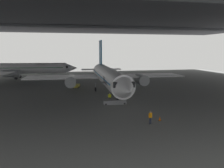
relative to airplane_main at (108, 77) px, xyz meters
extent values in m
plane|color=slate|center=(0.29, -5.14, -3.43)|extent=(110.00, 110.00, 0.00)
cube|color=#38383D|center=(0.29, 8.61, 13.44)|extent=(121.00, 99.00, 1.20)
cube|color=#4C4F54|center=(0.29, 25.11, 12.44)|extent=(115.50, 0.50, 0.70)
cylinder|color=white|center=(-0.03, -0.63, 0.02)|extent=(4.82, 27.74, 3.70)
cone|color=white|center=(-0.66, -16.09, 0.02)|extent=(3.81, 4.59, 3.63)
cube|color=black|center=(-0.56, -13.75, 0.48)|extent=(3.25, 2.72, 0.81)
cone|color=white|center=(0.60, 14.83, 0.39)|extent=(3.39, 6.05, 3.15)
cube|color=#1972B2|center=(0.51, 12.49, 4.90)|extent=(0.40, 4.05, 6.06)
cube|color=white|center=(3.06, 11.38, 0.58)|extent=(4.83, 3.22, 0.16)
cube|color=white|center=(-2.12, 11.59, 0.58)|extent=(4.83, 3.22, 0.16)
cube|color=white|center=(9.75, 3.45, -0.35)|extent=(15.75, 7.36, 0.24)
cylinder|color=#9EA3A8|center=(7.81, 1.51, -1.00)|extent=(2.49, 4.90, 2.30)
cube|color=white|center=(-9.43, 4.23, -0.35)|extent=(15.75, 7.36, 0.24)
cylinder|color=#9EA3A8|center=(-7.66, 2.14, -1.00)|extent=(2.49, 4.90, 2.30)
cube|color=#1972B2|center=(-0.03, -0.63, 0.30)|extent=(4.82, 25.72, 0.16)
cylinder|color=#9EA3A8|center=(-0.40, -9.88, -2.18)|extent=(0.20, 0.20, 1.15)
cylinder|color=black|center=(-0.40, -9.88, -2.98)|extent=(0.34, 0.91, 0.90)
cylinder|color=#9EA3A8|center=(2.53, 1.96, -2.18)|extent=(0.20, 0.20, 1.15)
cylinder|color=black|center=(2.53, 1.96, -2.98)|extent=(0.34, 0.91, 0.90)
cylinder|color=#9EA3A8|center=(-2.37, 2.16, -2.18)|extent=(0.20, 0.20, 1.15)
cylinder|color=black|center=(-2.37, 2.16, -2.98)|extent=(0.34, 0.91, 0.90)
cube|color=slate|center=(-0.93, -10.03, -3.08)|extent=(3.86, 1.65, 0.70)
cube|color=slate|center=(-0.93, -10.03, -1.26)|extent=(3.58, 1.44, 3.03)
cube|color=slate|center=(-2.66, -9.96, 0.20)|extent=(1.15, 1.34, 0.12)
cylinder|color=black|center=(-2.68, -10.56, 0.70)|extent=(0.06, 0.06, 1.00)
cylinder|color=black|center=(-2.63, -9.36, 0.70)|extent=(0.06, 0.06, 1.00)
cylinder|color=black|center=(-2.52, -10.66, -3.28)|extent=(0.30, 0.13, 0.30)
cylinder|color=black|center=(-2.46, -9.26, -3.28)|extent=(0.30, 0.13, 0.30)
cylinder|color=black|center=(0.59, -10.79, -3.28)|extent=(0.30, 0.13, 0.30)
cylinder|color=black|center=(0.65, -9.39, -3.28)|extent=(0.30, 0.13, 0.30)
cylinder|color=#232838|center=(1.01, -21.23, -3.03)|extent=(0.14, 0.14, 0.81)
cylinder|color=#232838|center=(0.84, -21.29, -3.03)|extent=(0.14, 0.14, 0.81)
cube|color=orange|center=(0.93, -21.26, -2.33)|extent=(0.41, 0.33, 0.58)
cylinder|color=orange|center=(1.14, -21.18, -2.30)|extent=(0.09, 0.09, 0.55)
cylinder|color=orange|center=(0.71, -21.34, -2.30)|extent=(0.09, 0.09, 0.55)
sphere|color=tan|center=(0.93, -21.26, -1.92)|extent=(0.22, 0.22, 0.22)
cylinder|color=#232838|center=(-1.34, -8.49, -3.04)|extent=(0.14, 0.14, 0.79)
cylinder|color=#232838|center=(-1.51, -8.41, -3.04)|extent=(0.14, 0.14, 0.79)
cube|color=yellow|center=(-1.42, -8.45, -2.36)|extent=(0.42, 0.36, 0.56)
cylinder|color=yellow|center=(-1.22, -8.55, -2.33)|extent=(0.09, 0.09, 0.53)
cylinder|color=yellow|center=(-1.63, -8.35, -2.33)|extent=(0.09, 0.09, 0.53)
sphere|color=beige|center=(-1.42, -8.45, -1.96)|extent=(0.21, 0.21, 0.21)
cylinder|color=white|center=(-20.34, 28.84, -0.16)|extent=(25.07, 5.84, 3.34)
cone|color=white|center=(-6.48, 27.43, -0.16)|extent=(4.31, 3.66, 3.27)
cube|color=black|center=(-8.58, 27.64, 0.25)|extent=(2.61, 3.06, 0.73)
cube|color=white|center=(-23.47, 37.85, -0.50)|extent=(7.45, 14.49, 0.24)
cylinder|color=#9EA3A8|center=(-21.84, 36.00, -1.08)|extent=(4.52, 2.50, 2.07)
cube|color=white|center=(-25.22, 20.65, -0.50)|extent=(7.45, 14.49, 0.24)
cylinder|color=#9EA3A8|center=(-23.25, 22.13, -1.08)|extent=(4.52, 2.50, 2.07)
cube|color=#19592D|center=(-20.34, 28.84, 0.09)|extent=(23.27, 5.72, 0.16)
cylinder|color=#9EA3A8|center=(-12.05, 28.00, -2.18)|extent=(0.20, 0.20, 1.15)
cylinder|color=black|center=(-12.05, 28.00, -2.98)|extent=(0.93, 0.39, 0.90)
cylinder|color=#9EA3A8|center=(-22.52, 31.34, -2.18)|extent=(0.20, 0.20, 1.15)
cylinder|color=black|center=(-22.52, 31.34, -2.98)|extent=(0.93, 0.39, 0.90)
cylinder|color=#9EA3A8|center=(-22.98, 26.83, -2.18)|extent=(0.20, 0.20, 1.15)
cylinder|color=black|center=(-22.98, 26.83, -2.98)|extent=(0.93, 0.39, 0.90)
cube|color=black|center=(2.61, -20.27, -3.41)|extent=(0.36, 0.36, 0.04)
cone|color=orange|center=(2.61, -20.27, -3.11)|extent=(0.30, 0.30, 0.56)
cube|color=yellow|center=(-6.08, 7.77, -2.88)|extent=(1.79, 2.46, 0.70)
cylinder|color=black|center=(-5.78, 6.84, -3.21)|extent=(0.30, 0.47, 0.44)
cylinder|color=black|center=(-6.84, 7.16, -3.21)|extent=(0.30, 0.47, 0.44)
cylinder|color=black|center=(-5.31, 8.37, -3.21)|extent=(0.30, 0.47, 0.44)
cylinder|color=black|center=(-6.37, 8.69, -3.21)|extent=(0.30, 0.47, 0.44)
camera|label=1|loc=(-9.29, -46.39, 5.42)|focal=36.79mm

